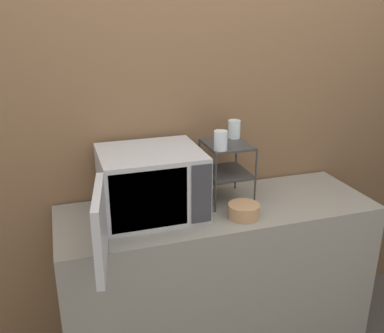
{
  "coord_description": "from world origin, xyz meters",
  "views": [
    {
      "loc": [
        -0.74,
        -1.57,
        1.84
      ],
      "look_at": [
        -0.13,
        0.31,
        1.11
      ],
      "focal_mm": 40.0,
      "sensor_mm": 36.0,
      "label": 1
    }
  ],
  "objects_px": {
    "dish_rack": "(227,160)",
    "bowl": "(244,211)",
    "glass_back_right": "(234,129)",
    "glass_front_left": "(221,140)",
    "microwave": "(149,184)"
  },
  "relations": [
    {
      "from": "bowl",
      "to": "glass_back_right",
      "type": "bearing_deg",
      "value": 77.26
    },
    {
      "from": "glass_back_right",
      "to": "bowl",
      "type": "height_order",
      "value": "glass_back_right"
    },
    {
      "from": "glass_front_left",
      "to": "bowl",
      "type": "distance_m",
      "value": 0.36
    },
    {
      "from": "glass_front_left",
      "to": "glass_back_right",
      "type": "bearing_deg",
      "value": 50.32
    },
    {
      "from": "glass_back_right",
      "to": "bowl",
      "type": "xyz_separation_m",
      "value": [
        -0.07,
        -0.31,
        -0.33
      ]
    },
    {
      "from": "microwave",
      "to": "glass_back_right",
      "type": "relative_size",
      "value": 8.2
    },
    {
      "from": "microwave",
      "to": "glass_front_left",
      "type": "distance_m",
      "value": 0.41
    },
    {
      "from": "microwave",
      "to": "bowl",
      "type": "xyz_separation_m",
      "value": [
        0.43,
        -0.16,
        -0.13
      ]
    },
    {
      "from": "microwave",
      "to": "bowl",
      "type": "distance_m",
      "value": 0.48
    },
    {
      "from": "glass_front_left",
      "to": "bowl",
      "type": "bearing_deg",
      "value": -61.41
    },
    {
      "from": "microwave",
      "to": "glass_back_right",
      "type": "bearing_deg",
      "value": 15.89
    },
    {
      "from": "glass_back_right",
      "to": "bowl",
      "type": "distance_m",
      "value": 0.45
    },
    {
      "from": "dish_rack",
      "to": "glass_back_right",
      "type": "xyz_separation_m",
      "value": [
        0.07,
        0.09,
        0.14
      ]
    },
    {
      "from": "dish_rack",
      "to": "bowl",
      "type": "bearing_deg",
      "value": -89.11
    },
    {
      "from": "microwave",
      "to": "dish_rack",
      "type": "xyz_separation_m",
      "value": [
        0.42,
        0.06,
        0.06
      ]
    }
  ]
}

